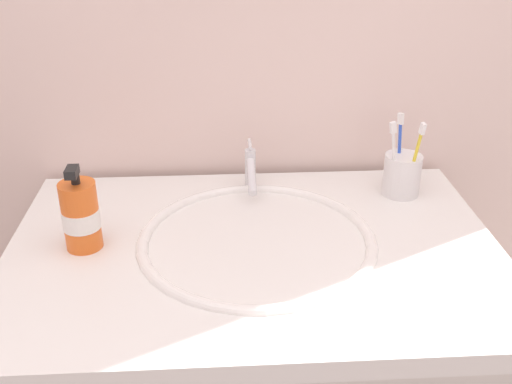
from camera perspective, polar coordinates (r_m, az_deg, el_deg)
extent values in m
cube|color=beige|center=(1.37, -1.13, 15.16)|extent=(2.13, 0.04, 2.40)
cube|color=white|center=(1.16, -0.19, -5.87)|extent=(0.93, 0.64, 0.04)
ellipsoid|color=white|center=(1.19, 0.09, -6.77)|extent=(0.40, 0.40, 0.10)
torus|color=white|center=(1.16, 0.09, -4.62)|extent=(0.46, 0.46, 0.02)
cylinder|color=#595B60|center=(1.22, 0.09, -8.66)|extent=(0.03, 0.03, 0.01)
cylinder|color=silver|center=(1.35, -0.54, 2.25)|extent=(0.02, 0.02, 0.09)
cylinder|color=silver|center=(1.31, -0.43, 1.60)|extent=(0.02, 0.11, 0.06)
cylinder|color=silver|center=(1.35, -0.59, 4.55)|extent=(0.01, 0.05, 0.01)
cylinder|color=white|center=(1.36, 13.60, 1.60)|extent=(0.08, 0.08, 0.09)
cylinder|color=white|center=(1.32, 12.92, 2.77)|extent=(0.03, 0.02, 0.16)
cube|color=white|center=(1.28, 12.82, 5.95)|extent=(0.02, 0.01, 0.03)
cylinder|color=yellow|center=(1.32, 14.65, 2.73)|extent=(0.02, 0.04, 0.17)
cube|color=white|center=(1.28, 15.45, 5.79)|extent=(0.01, 0.02, 0.03)
cylinder|color=blue|center=(1.35, 13.35, 3.44)|extent=(0.02, 0.02, 0.16)
cube|color=white|center=(1.33, 13.50, 6.75)|extent=(0.01, 0.02, 0.02)
cylinder|color=orange|center=(1.16, -16.20, -2.17)|extent=(0.07, 0.07, 0.13)
cylinder|color=black|center=(1.13, -16.69, 1.24)|extent=(0.02, 0.02, 0.02)
cube|color=black|center=(1.11, -16.95, 1.90)|extent=(0.02, 0.04, 0.02)
cylinder|color=white|center=(1.16, -16.17, -2.40)|extent=(0.07, 0.07, 0.04)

